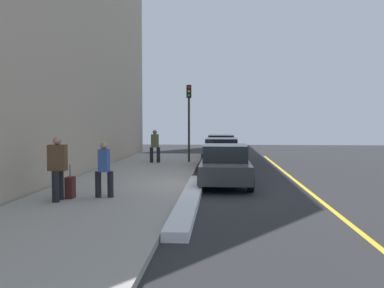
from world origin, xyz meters
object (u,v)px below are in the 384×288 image
rolling_suitcase (70,187)px  parked_car_charcoal (225,165)px  pedestrian_blue_coat (104,168)px  pedestrian_brown_coat (58,167)px  parked_car_black (221,153)px  parked_car_red (221,147)px  traffic_light_pole (189,110)px  pedestrian_olive_coat (155,145)px

rolling_suitcase → parked_car_charcoal: bearing=129.3°
pedestrian_blue_coat → pedestrian_brown_coat: pedestrian_brown_coat is taller
parked_car_black → pedestrian_blue_coat: size_ratio=2.87×
pedestrian_brown_coat → pedestrian_blue_coat: bearing=118.7°
parked_car_black → rolling_suitcase: 10.81m
pedestrian_brown_coat → rolling_suitcase: size_ratio=1.85×
parked_car_black → rolling_suitcase: (9.87, -4.41, -0.29)m
parked_car_red → traffic_light_pole: (4.04, -1.76, 2.26)m
parked_car_red → parked_car_charcoal: bearing=0.8°
parked_car_charcoal → traffic_light_pole: 8.18m
pedestrian_olive_coat → rolling_suitcase: 10.86m
traffic_light_pole → rolling_suitcase: traffic_light_pole is taller
parked_car_charcoal → pedestrian_brown_coat: pedestrian_brown_coat is taller
parked_car_charcoal → traffic_light_pole: bearing=-165.8°
parked_car_black → parked_car_charcoal: size_ratio=1.13×
parked_car_red → pedestrian_olive_coat: bearing=-38.1°
rolling_suitcase → pedestrian_blue_coat: bearing=102.2°
pedestrian_brown_coat → traffic_light_pole: traffic_light_pole is taller
pedestrian_olive_coat → pedestrian_brown_coat: pedestrian_brown_coat is taller
traffic_light_pole → pedestrian_blue_coat: bearing=-8.5°
parked_car_black → rolling_suitcase: parked_car_black is taller
parked_car_charcoal → pedestrian_olive_coat: bearing=-152.2°
traffic_light_pole → parked_car_red: bearing=156.5°
parked_car_red → rolling_suitcase: 15.99m
parked_car_red → rolling_suitcase: size_ratio=4.69×
parked_car_black → pedestrian_olive_coat: bearing=-104.6°
parked_car_black → pedestrian_brown_coat: 11.29m
rolling_suitcase → traffic_light_pole: bearing=167.0°
pedestrian_blue_coat → traffic_light_pole: size_ratio=0.39×
pedestrian_brown_coat → traffic_light_pole: 12.25m
traffic_light_pole → parked_car_black: bearing=50.7°
traffic_light_pole → pedestrian_olive_coat: bearing=-73.8°
pedestrian_olive_coat → rolling_suitcase: (10.81, -0.79, -0.63)m
parked_car_red → pedestrian_olive_coat: pedestrian_olive_coat is taller
parked_car_red → pedestrian_blue_coat: bearing=-12.7°
parked_car_charcoal → pedestrian_blue_coat: 5.03m
parked_car_red → parked_car_charcoal: 11.66m
parked_car_red → pedestrian_brown_coat: (15.80, -4.57, 0.36)m
pedestrian_blue_coat → pedestrian_olive_coat: 10.61m
parked_car_charcoal → rolling_suitcase: parked_car_charcoal is taller
pedestrian_olive_coat → traffic_light_pole: bearing=106.2°
pedestrian_olive_coat → traffic_light_pole: 2.70m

